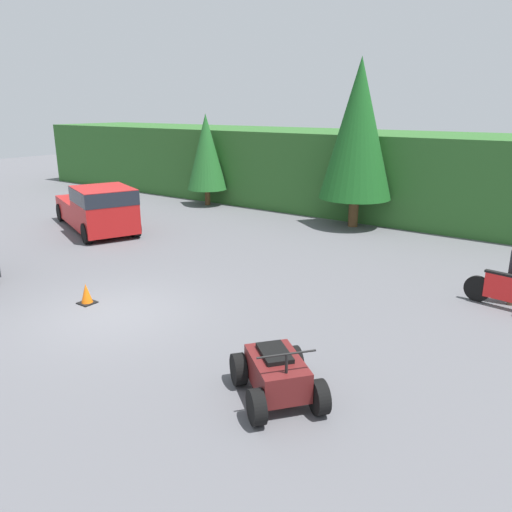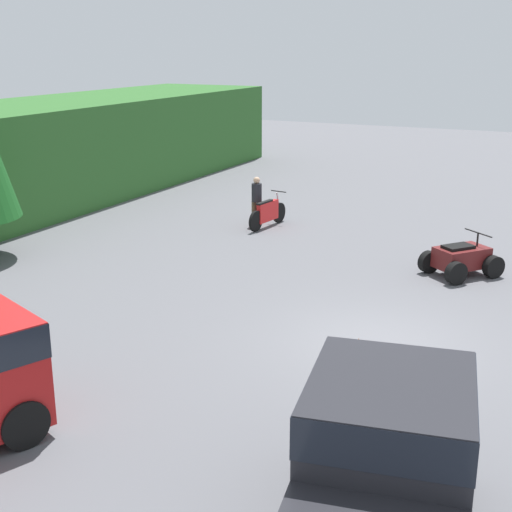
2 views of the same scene
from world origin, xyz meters
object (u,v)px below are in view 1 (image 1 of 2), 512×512
object	(u,v)px
quad_atv	(277,375)
traffic_cone	(86,294)
dirt_bike	(508,291)
pickup_truck_red	(98,207)

from	to	relation	value
quad_atv	traffic_cone	xyz separation A→B (m)	(-6.58, 0.79, -0.20)
quad_atv	traffic_cone	world-z (taller)	quad_atv
quad_atv	dirt_bike	bearing A→B (deg)	108.66
dirt_bike	traffic_cone	size ratio (longest dim) A/B	4.00
traffic_cone	pickup_truck_red	bearing A→B (deg)	139.96
dirt_bike	traffic_cone	bearing A→B (deg)	-138.64
dirt_bike	quad_atv	xyz separation A→B (m)	(-2.56, -6.94, -0.02)
dirt_bike	traffic_cone	world-z (taller)	dirt_bike
dirt_bike	quad_atv	bearing A→B (deg)	-102.85
pickup_truck_red	traffic_cone	distance (m)	8.26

